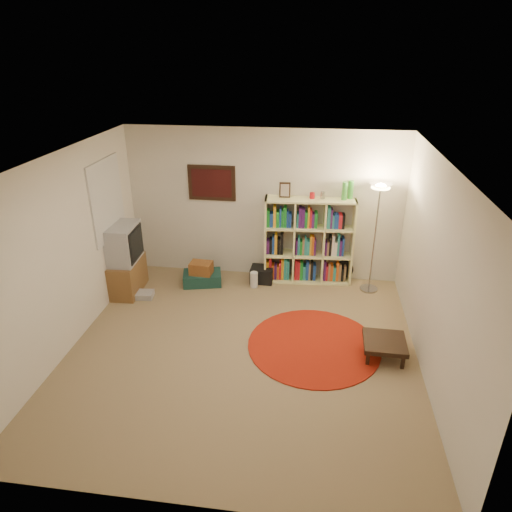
{
  "coord_description": "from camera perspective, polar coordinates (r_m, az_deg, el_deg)",
  "views": [
    {
      "loc": [
        0.84,
        -4.83,
        3.65
      ],
      "look_at": [
        0.1,
        0.6,
        1.1
      ],
      "focal_mm": 32.0,
      "sensor_mm": 36.0,
      "label": 1
    }
  ],
  "objects": [
    {
      "name": "bookshelf",
      "position": [
        7.57,
        6.41,
        1.83
      ],
      "size": [
        1.47,
        0.51,
        1.73
      ],
      "rotation": [
        0.0,
        0.0,
        0.07
      ],
      "color": "#FEFFAA",
      "rests_on": "ground"
    },
    {
      "name": "side_table",
      "position": [
        6.12,
        15.78,
        -10.42
      ],
      "size": [
        0.54,
        0.54,
        0.24
      ],
      "rotation": [
        0.0,
        0.0,
        -0.02
      ],
      "color": "black",
      "rests_on": "ground"
    },
    {
      "name": "paper_towel",
      "position": [
        7.51,
        -0.25,
        -2.98
      ],
      "size": [
        0.14,
        0.14,
        0.26
      ],
      "rotation": [
        0.0,
        0.0,
        0.15
      ],
      "color": "silver",
      "rests_on": "ground"
    },
    {
      "name": "room",
      "position": [
        5.51,
        -2.37,
        -0.79
      ],
      "size": [
        4.54,
        4.54,
        2.54
      ],
      "color": "#856F4E",
      "rests_on": "ground"
    },
    {
      "name": "wicker_basket",
      "position": [
        7.56,
        -6.86,
        -1.51
      ],
      "size": [
        0.37,
        0.28,
        0.2
      ],
      "rotation": [
        0.0,
        0.0,
        -0.07
      ],
      "color": "brown",
      "rests_on": "suitcase"
    },
    {
      "name": "tv_stand",
      "position": [
        7.51,
        -16.48,
        -0.5
      ],
      "size": [
        0.59,
        0.81,
        1.14
      ],
      "rotation": [
        0.0,
        0.0,
        0.05
      ],
      "color": "brown",
      "rests_on": "ground"
    },
    {
      "name": "floor_fan",
      "position": [
        7.86,
        10.91,
        -1.75
      ],
      "size": [
        0.31,
        0.18,
        0.35
      ],
      "rotation": [
        0.0,
        0.0,
        0.12
      ],
      "color": "black",
      "rests_on": "ground"
    },
    {
      "name": "floor_lamp",
      "position": [
        7.13,
        15.1,
        6.4
      ],
      "size": [
        0.36,
        0.36,
        1.79
      ],
      "rotation": [
        0.0,
        0.0,
        0.06
      ],
      "color": "#9F9EA2",
      "rests_on": "ground"
    },
    {
      "name": "duffel_bag",
      "position": [
        7.69,
        0.74,
        -2.3
      ],
      "size": [
        0.38,
        0.32,
        0.26
      ],
      "rotation": [
        0.0,
        0.0,
        -0.02
      ],
      "color": "black",
      "rests_on": "ground"
    },
    {
      "name": "suitcase",
      "position": [
        7.68,
        -6.72,
        -2.75
      ],
      "size": [
        0.7,
        0.54,
        0.2
      ],
      "rotation": [
        0.0,
        0.0,
        0.24
      ],
      "color": "#143731",
      "rests_on": "ground"
    },
    {
      "name": "dvd_box",
      "position": [
        7.46,
        -13.78,
        -4.72
      ],
      "size": [
        0.3,
        0.26,
        0.09
      ],
      "rotation": [
        0.0,
        0.0,
        0.09
      ],
      "color": "#A7A8AC",
      "rests_on": "ground"
    },
    {
      "name": "red_rug",
      "position": [
        6.24,
        7.23,
        -11.0
      ],
      "size": [
        1.76,
        1.76,
        0.02
      ],
      "color": "maroon",
      "rests_on": "ground"
    }
  ]
}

